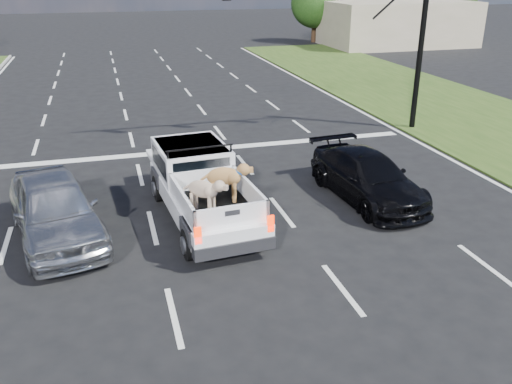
# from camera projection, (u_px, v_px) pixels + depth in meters

# --- Properties ---
(ground) EXTENTS (160.00, 160.00, 0.00)m
(ground) POSITION_uv_depth(u_px,v_px,m) (262.00, 302.00, 10.79)
(ground) COLOR black
(ground) RESTS_ON ground
(road_markings) EXTENTS (17.75, 60.00, 0.01)m
(road_markings) POSITION_uv_depth(u_px,v_px,m) (201.00, 185.00, 16.62)
(road_markings) COLOR silver
(road_markings) RESTS_ON ground
(traffic_signal) EXTENTS (9.11, 0.31, 7.00)m
(traffic_signal) POSITION_uv_depth(u_px,v_px,m) (368.00, 10.00, 20.12)
(traffic_signal) COLOR black
(traffic_signal) RESTS_ON ground
(building_right) EXTENTS (12.00, 7.00, 3.60)m
(building_right) POSITION_uv_depth(u_px,v_px,m) (398.00, 24.00, 45.85)
(building_right) COLOR tan
(building_right) RESTS_ON ground
(tree_far_d) EXTENTS (4.20, 4.20, 5.40)m
(tree_far_d) POSITION_uv_depth(u_px,v_px,m) (315.00, 3.00, 47.33)
(tree_far_d) COLOR #332114
(tree_far_d) RESTS_ON ground
(tree_far_e) EXTENTS (4.20, 4.20, 5.40)m
(tree_far_e) POSITION_uv_depth(u_px,v_px,m) (397.00, 2.00, 49.34)
(tree_far_e) COLOR #332114
(tree_far_e) RESTS_ON ground
(tree_far_f) EXTENTS (4.20, 4.20, 5.40)m
(tree_far_f) POSITION_uv_depth(u_px,v_px,m) (454.00, 1.00, 50.85)
(tree_far_f) COLOR #332114
(tree_far_f) RESTS_ON ground
(pickup_truck) EXTENTS (2.31, 5.35, 1.96)m
(pickup_truck) POSITION_uv_depth(u_px,v_px,m) (202.00, 185.00, 14.12)
(pickup_truck) COLOR black
(pickup_truck) RESTS_ON ground
(silver_sedan) EXTENTS (2.80, 4.92, 1.58)m
(silver_sedan) POSITION_uv_depth(u_px,v_px,m) (55.00, 209.00, 13.06)
(silver_sedan) COLOR #ACAEB3
(silver_sedan) RESTS_ON ground
(black_coupe) EXTENTS (2.22, 4.69, 1.32)m
(black_coupe) POSITION_uv_depth(u_px,v_px,m) (367.00, 177.00, 15.42)
(black_coupe) COLOR black
(black_coupe) RESTS_ON ground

